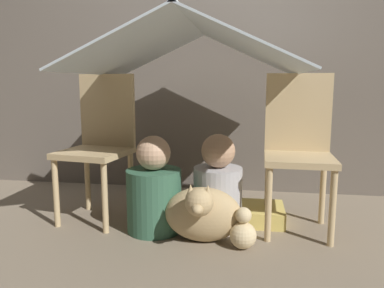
{
  "coord_description": "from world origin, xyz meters",
  "views": [
    {
      "loc": [
        0.34,
        -1.99,
        0.87
      ],
      "look_at": [
        0.0,
        0.19,
        0.51
      ],
      "focal_mm": 35.0,
      "sensor_mm": 36.0,
      "label": 1
    }
  ],
  "objects": [
    {
      "name": "person_second",
      "position": [
        0.16,
        0.18,
        0.25
      ],
      "size": [
        0.29,
        0.29,
        0.58
      ],
      "color": "#B2B2B7",
      "rests_on": "ground_plane"
    },
    {
      "name": "plush_toy",
      "position": [
        0.32,
        -0.09,
        0.09
      ],
      "size": [
        0.14,
        0.14,
        0.23
      ],
      "color": "beige",
      "rests_on": "ground_plane"
    },
    {
      "name": "chair_right",
      "position": [
        0.63,
        0.26,
        0.51
      ],
      "size": [
        0.4,
        0.4,
        0.93
      ],
      "rotation": [
        0.0,
        0.0,
        -0.03
      ],
      "color": "#D1B27F",
      "rests_on": "ground_plane"
    },
    {
      "name": "dog",
      "position": [
        0.1,
        -0.05,
        0.17
      ],
      "size": [
        0.43,
        0.37,
        0.37
      ],
      "color": "tan",
      "rests_on": "ground_plane"
    },
    {
      "name": "person_front",
      "position": [
        -0.21,
        0.08,
        0.24
      ],
      "size": [
        0.32,
        0.32,
        0.57
      ],
      "color": "#38664C",
      "rests_on": "ground_plane"
    },
    {
      "name": "wall_back",
      "position": [
        0.0,
        1.05,
        1.25
      ],
      "size": [
        7.0,
        0.05,
        2.5
      ],
      "color": "#6B6056",
      "rests_on": "ground_plane"
    },
    {
      "name": "sheet_canopy",
      "position": [
        0.0,
        0.19,
        1.08
      ],
      "size": [
        1.25,
        1.12,
        0.3
      ],
      "color": "silver"
    },
    {
      "name": "ground_plane",
      "position": [
        0.0,
        0.0,
        0.0
      ],
      "size": [
        8.8,
        8.8,
        0.0
      ],
      "primitive_type": "plane",
      "color": "gray"
    },
    {
      "name": "chair_left",
      "position": [
        -0.61,
        0.26,
        0.51
      ],
      "size": [
        0.45,
        0.45,
        0.93
      ],
      "rotation": [
        0.0,
        0.0,
        -0.16
      ],
      "color": "#D1B27F",
      "rests_on": "ground_plane"
    },
    {
      "name": "floor_cushion",
      "position": [
        0.37,
        0.33,
        0.05
      ],
      "size": [
        0.4,
        0.32,
        0.1
      ],
      "color": "#E5CC66",
      "rests_on": "ground_plane"
    }
  ]
}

